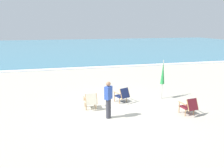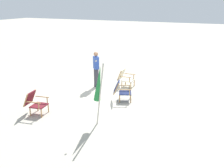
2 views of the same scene
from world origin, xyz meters
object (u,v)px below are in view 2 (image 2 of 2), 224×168
object	(u,v)px
beach_chair_front_right	(121,90)
person_near_chairs	(96,69)
beach_chair_front_left	(125,77)
beach_chair_back_left	(35,102)
umbrella_furled_green	(99,84)

from	to	relation	value
beach_chair_front_right	person_near_chairs	bearing A→B (deg)	-123.66
beach_chair_front_left	beach_chair_back_left	xyz separation A→B (m)	(4.15, -1.72, -0.00)
beach_chair_front_right	umbrella_furled_green	world-z (taller)	umbrella_furled_green
beach_chair_back_left	beach_chair_front_left	bearing A→B (deg)	157.49
beach_chair_front_left	person_near_chairs	xyz separation A→B (m)	(0.59, -1.18, 0.41)
beach_chair_front_right	beach_chair_front_left	bearing A→B (deg)	-163.08
person_near_chairs	beach_chair_front_right	bearing A→B (deg)	56.34
beach_chair_front_right	beach_chair_back_left	distance (m)	3.30
umbrella_furled_green	beach_chair_front_left	bearing A→B (deg)	-169.77
beach_chair_front_left	umbrella_furled_green	distance (m)	4.19
umbrella_furled_green	beach_chair_back_left	bearing A→B (deg)	-86.94
beach_chair_front_left	umbrella_furled_green	size ratio (longest dim) A/B	0.39
umbrella_furled_green	person_near_chairs	size ratio (longest dim) A/B	1.29
umbrella_furled_green	person_near_chairs	distance (m)	3.96
beach_chair_front_left	person_near_chairs	distance (m)	1.38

